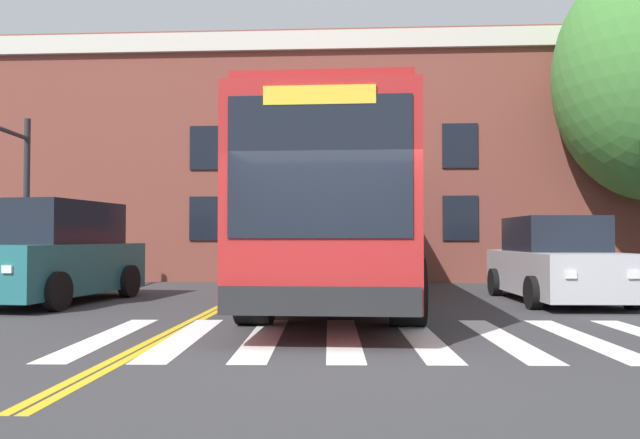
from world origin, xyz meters
TOP-DOWN VIEW (x-y plane):
  - ground_plane at (0.00, 0.00)m, footprint 120.00×120.00m
  - crosswalk at (0.73, 1.07)m, footprint 8.41×4.08m
  - lane_line_yellow_inner at (-2.45, 15.07)m, footprint 0.12×36.00m
  - lane_line_yellow_outer at (-2.29, 15.07)m, footprint 0.12×36.00m
  - city_bus at (0.02, 6.14)m, footprint 3.19×12.41m
  - car_teal_near_lane at (-6.14, 5.44)m, footprint 2.60×4.82m
  - car_silver_far_lane at (4.76, 6.26)m, footprint 2.28×4.75m
  - traffic_light_overhead at (-0.10, 8.91)m, footprint 0.41×2.81m
  - building_facade at (-0.38, 15.02)m, footprint 30.04×6.43m

SIDE VIEW (x-z plane):
  - ground_plane at x=0.00m, z-range 0.00..0.00m
  - lane_line_yellow_inner at x=-2.45m, z-range 0.00..0.01m
  - lane_line_yellow_outer at x=-2.29m, z-range 0.00..0.01m
  - crosswalk at x=0.73m, z-range 0.00..0.01m
  - car_silver_far_lane at x=4.76m, z-range -0.09..1.78m
  - car_teal_near_lane at x=-6.14m, z-range -0.06..2.14m
  - city_bus at x=0.02m, z-range 0.16..3.75m
  - traffic_light_overhead at x=-0.10m, z-range 0.94..6.52m
  - building_facade at x=-0.38m, z-range 0.01..8.09m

